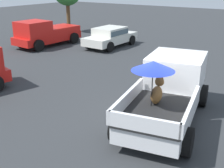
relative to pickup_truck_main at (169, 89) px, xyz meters
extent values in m
plane|color=#2D3033|center=(-0.44, -0.10, -0.97)|extent=(80.00, 80.00, 0.00)
cylinder|color=black|center=(1.09, 1.20, -0.57)|extent=(0.84, 0.43, 0.80)
cylinder|color=black|center=(1.47, -0.72, -0.57)|extent=(0.84, 0.43, 0.80)
cylinder|color=black|center=(-2.34, 0.52, -0.57)|extent=(0.84, 0.43, 0.80)
cylinder|color=black|center=(-1.96, -1.40, -0.57)|extent=(0.84, 0.43, 0.80)
cube|color=white|center=(-0.44, -0.10, -0.40)|extent=(5.25, 2.73, 0.50)
cube|color=white|center=(0.94, 0.17, 0.39)|extent=(2.42, 2.23, 1.08)
cube|color=#4C606B|center=(1.92, 0.37, 0.59)|extent=(0.39, 1.70, 0.64)
cube|color=black|center=(-1.56, -0.32, -0.12)|extent=(3.10, 2.35, 0.06)
cube|color=white|center=(-1.74, 0.58, 0.11)|extent=(2.77, 0.64, 0.40)
cube|color=white|center=(-1.39, -1.22, 0.11)|extent=(2.77, 0.64, 0.40)
cube|color=white|center=(-2.89, -0.58, 0.11)|extent=(0.45, 1.82, 0.40)
ellipsoid|color=brown|center=(-1.12, -0.06, 0.17)|extent=(0.73, 0.45, 0.52)
sphere|color=brown|center=(-0.82, -0.01, 0.49)|extent=(0.33, 0.33, 0.28)
cone|color=brown|center=(-0.84, 0.07, 0.63)|extent=(0.11, 0.11, 0.12)
cone|color=brown|center=(-0.81, -0.08, 0.63)|extent=(0.11, 0.11, 0.12)
cylinder|color=black|center=(-1.40, -0.05, 0.47)|extent=(0.04, 0.04, 1.13)
cone|color=#1E33B7|center=(-1.40, -0.05, 1.14)|extent=(1.47, 1.47, 0.28)
cylinder|color=black|center=(4.06, 10.76, -0.59)|extent=(0.78, 0.31, 0.76)
cylinder|color=black|center=(4.18, 12.66, -0.59)|extent=(0.78, 0.31, 0.76)
cylinder|color=black|center=(7.25, 10.55, -0.59)|extent=(0.78, 0.31, 0.76)
cylinder|color=black|center=(7.38, 12.45, -0.59)|extent=(0.78, 0.31, 0.76)
cube|color=red|center=(5.72, 11.60, -0.42)|extent=(4.91, 2.11, 0.50)
cube|color=red|center=(4.52, 11.68, 0.33)|extent=(2.01, 1.92, 1.00)
cube|color=red|center=(6.71, 11.54, 0.03)|extent=(2.81, 1.97, 0.40)
cylinder|color=black|center=(9.21, 8.59, -0.64)|extent=(0.66, 0.23, 0.66)
cylinder|color=black|center=(9.18, 6.83, -0.64)|extent=(0.66, 0.23, 0.66)
cylinder|color=black|center=(6.51, 8.63, -0.64)|extent=(0.66, 0.23, 0.66)
cylinder|color=black|center=(6.48, 6.87, -0.64)|extent=(0.66, 0.23, 0.66)
cube|color=silver|center=(7.85, 7.73, -0.42)|extent=(4.32, 1.81, 0.52)
cube|color=silver|center=(7.75, 7.73, 0.08)|extent=(2.12, 1.63, 0.56)
cube|color=#4C606B|center=(7.75, 7.73, 0.08)|extent=(2.06, 1.71, 0.32)
cylinder|color=brown|center=(10.61, 14.08, 0.34)|extent=(0.32, 0.32, 2.63)
camera|label=1|loc=(-8.52, -3.48, 3.42)|focal=46.57mm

